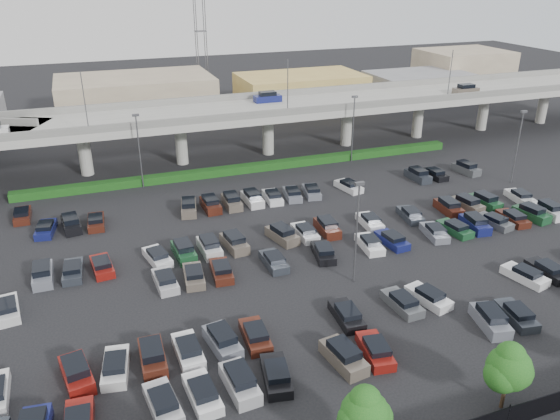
# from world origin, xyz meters

# --- Properties ---
(ground) EXTENTS (280.00, 280.00, 0.00)m
(ground) POSITION_xyz_m (0.00, 0.00, 0.00)
(ground) COLOR black
(overpass) EXTENTS (150.00, 13.00, 15.80)m
(overpass) POSITION_xyz_m (-0.21, 31.99, 6.97)
(overpass) COLOR #989991
(overpass) RESTS_ON ground
(hedge) EXTENTS (66.00, 1.60, 1.10)m
(hedge) POSITION_xyz_m (0.00, 25.00, 0.55)
(hedge) COLOR #194012
(hedge) RESTS_ON ground
(tree_row) EXTENTS (65.07, 3.66, 5.94)m
(tree_row) POSITION_xyz_m (0.70, -26.53, 3.52)
(tree_row) COLOR #332316
(tree_row) RESTS_ON ground
(parked_cars) EXTENTS (63.03, 41.54, 1.67)m
(parked_cars) POSITION_xyz_m (-0.51, -3.46, 0.63)
(parked_cars) COLOR #2A2F37
(parked_cars) RESTS_ON ground
(light_poles) EXTENTS (66.90, 48.38, 10.30)m
(light_poles) POSITION_xyz_m (-4.13, 2.00, 6.24)
(light_poles) COLOR #515156
(light_poles) RESTS_ON ground
(distant_buildings) EXTENTS (138.00, 24.00, 9.00)m
(distant_buildings) POSITION_xyz_m (12.38, 61.81, 3.74)
(distant_buildings) COLOR gray
(distant_buildings) RESTS_ON ground
(comm_tower) EXTENTS (2.40, 2.40, 30.00)m
(comm_tower) POSITION_xyz_m (4.00, 74.00, 15.61)
(comm_tower) COLOR #515156
(comm_tower) RESTS_ON ground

